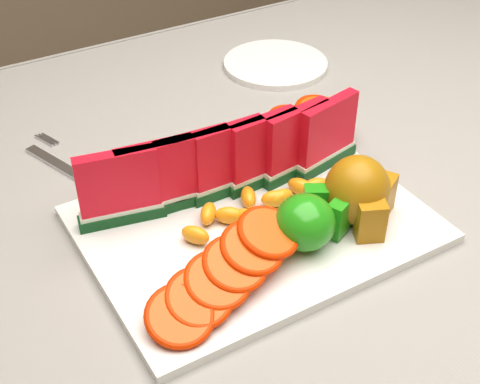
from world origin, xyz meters
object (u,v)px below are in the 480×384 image
fork (66,167)px  platter (254,224)px  pear_cluster (359,193)px  apple_cluster (309,220)px  side_plate (275,64)px

fork → platter: bearing=-56.8°
pear_cluster → fork: bearing=131.7°
apple_cluster → side_plate: 0.47m
apple_cluster → pear_cluster: pear_cluster is taller
platter → fork: bearing=123.2°
side_plate → fork: size_ratio=1.23×
platter → side_plate: size_ratio=1.69×
platter → pear_cluster: (0.11, -0.06, 0.04)m
side_plate → fork: bearing=-165.2°
apple_cluster → pear_cluster: bearing=4.5°
platter → apple_cluster: (0.03, -0.06, 0.04)m
pear_cluster → fork: 0.40m
platter → fork: size_ratio=2.08×
fork → side_plate: bearing=14.8°
side_plate → fork: 0.43m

